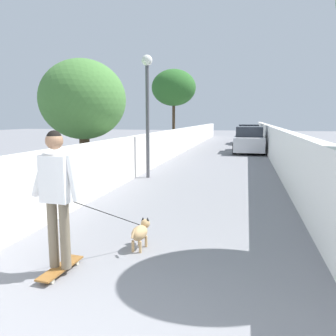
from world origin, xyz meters
name	(u,v)px	position (x,y,z in m)	size (l,w,h in m)	color
ground_plane	(219,160)	(14.00, 0.00, 0.00)	(80.00, 80.00, 0.00)	gray
wall_left	(157,148)	(12.00, 2.57, 0.71)	(48.00, 0.30, 1.42)	silver
fence_right	(279,149)	(12.00, -2.57, 0.81)	(48.00, 0.30, 1.62)	white
tree_left_near	(83,100)	(7.50, 3.73, 2.59)	(2.67, 2.67, 3.84)	#473523
tree_left_mid	(174,88)	(19.00, 3.35, 3.94)	(2.81, 2.81, 5.10)	#473523
lamp_post	(147,94)	(8.74, 2.02, 2.83)	(0.36, 0.36, 4.10)	#4C4C51
skateboard	(61,268)	(1.60, 1.08, 0.07)	(0.81, 0.25, 0.08)	brown
person_skateboarder	(57,189)	(1.60, 1.08, 1.15)	(0.24, 0.71, 1.81)	#726651
dog	(140,232)	(2.64, 0.31, 0.27)	(1.35, 0.90, 1.06)	tan
car_near	(249,140)	(18.30, -1.42, 0.72)	(4.23, 1.80, 1.54)	silver
car_far	(248,135)	(25.24, -1.42, 0.71)	(4.01, 1.80, 1.54)	black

